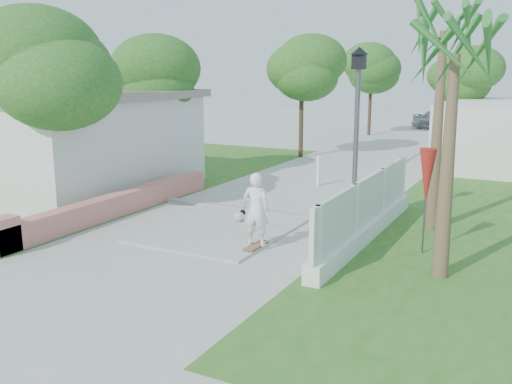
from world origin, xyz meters
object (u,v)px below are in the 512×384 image
Objects in this scene: street_lamp at (356,133)px; patio_umbrella at (427,177)px; skateboarder at (247,206)px; dog at (240,216)px; parked_car at (445,120)px; bollard at (318,171)px.

patio_umbrella is at bearing -27.76° from street_lamp.
dog is (-0.71, 0.93, -0.55)m from skateboarder.
patio_umbrella is 4.47× the size of dog.
parked_car is (-2.07, 25.30, -1.73)m from street_lamp.
street_lamp is at bearing 16.01° from dog.
parked_car is (0.05, 26.93, -0.04)m from skateboarder.
street_lamp reaches higher than bollard.
street_lamp is 1.93× the size of patio_umbrella.
bollard is 20.81m from parked_car.
street_lamp is 1.91× the size of skateboarder.
bollard is at bearing 129.91° from patio_umbrella.
parked_car is at bearing -99.33° from skateboarder.
bollard is 0.47× the size of patio_umbrella.
bollard is 2.12× the size of dog.
skateboarder reaches higher than bollard.
patio_umbrella is 4.97m from dog.
patio_umbrella is at bearing 179.74° from skateboarder.
skateboarder is at bearing -175.66° from parked_car.
street_lamp is at bearing 152.24° from patio_umbrella.
skateboarder is at bearing -171.02° from patio_umbrella.
skateboarder is at bearing -50.58° from dog.
patio_umbrella is (4.60, -5.50, 1.10)m from bollard.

